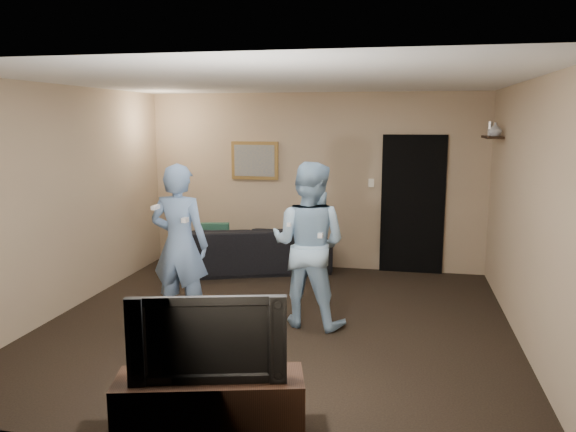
% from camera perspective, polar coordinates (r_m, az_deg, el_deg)
% --- Properties ---
extents(ground, '(5.00, 5.00, 0.00)m').
position_cam_1_polar(ground, '(6.27, -1.11, -10.85)').
color(ground, black).
rests_on(ground, ground).
extents(ceiling, '(5.00, 5.00, 0.04)m').
position_cam_1_polar(ceiling, '(5.88, -1.20, 13.58)').
color(ceiling, silver).
rests_on(ceiling, wall_back).
extents(wall_back, '(5.00, 0.04, 2.60)m').
position_cam_1_polar(wall_back, '(8.38, 2.64, 3.53)').
color(wall_back, tan).
rests_on(wall_back, ground).
extents(wall_front, '(5.00, 0.04, 2.60)m').
position_cam_1_polar(wall_front, '(3.59, -10.04, -5.04)').
color(wall_front, tan).
rests_on(wall_front, ground).
extents(wall_left, '(0.04, 5.00, 2.60)m').
position_cam_1_polar(wall_left, '(6.93, -21.75, 1.53)').
color(wall_left, tan).
rests_on(wall_left, ground).
extents(wall_right, '(0.04, 5.00, 2.60)m').
position_cam_1_polar(wall_right, '(5.92, 23.18, 0.14)').
color(wall_right, tan).
rests_on(wall_right, ground).
extents(sofa, '(2.45, 1.62, 0.67)m').
position_cam_1_polar(sofa, '(8.31, -3.78, -3.30)').
color(sofa, black).
rests_on(sofa, ground).
extents(throw_pillow, '(0.44, 0.22, 0.42)m').
position_cam_1_polar(throw_pillow, '(8.44, -7.43, -2.13)').
color(throw_pillow, '#164435').
rests_on(throw_pillow, sofa).
extents(painting_frame, '(0.72, 0.05, 0.57)m').
position_cam_1_polar(painting_frame, '(8.51, -3.39, 5.65)').
color(painting_frame, olive).
rests_on(painting_frame, wall_back).
extents(painting_canvas, '(0.62, 0.01, 0.47)m').
position_cam_1_polar(painting_canvas, '(8.49, -3.44, 5.64)').
color(painting_canvas, slate).
rests_on(painting_canvas, painting_frame).
extents(doorway, '(0.90, 0.06, 2.00)m').
position_cam_1_polar(doorway, '(8.28, 12.55, 1.14)').
color(doorway, black).
rests_on(doorway, ground).
extents(light_switch, '(0.08, 0.02, 0.12)m').
position_cam_1_polar(light_switch, '(8.26, 8.46, 3.35)').
color(light_switch, silver).
rests_on(light_switch, wall_back).
extents(wall_shelf, '(0.20, 0.60, 0.03)m').
position_cam_1_polar(wall_shelf, '(7.61, 20.05, 7.53)').
color(wall_shelf, black).
rests_on(wall_shelf, wall_right).
extents(shelf_vase, '(0.19, 0.19, 0.17)m').
position_cam_1_polar(shelf_vase, '(7.42, 20.30, 8.24)').
color(shelf_vase, '#B2B2B7').
rests_on(shelf_vase, wall_shelf).
extents(shelf_figurine, '(0.06, 0.06, 0.18)m').
position_cam_1_polar(shelf_figurine, '(7.83, 19.85, 8.36)').
color(shelf_figurine, silver).
rests_on(shelf_figurine, wall_shelf).
extents(tv_console, '(1.34, 0.72, 0.46)m').
position_cam_1_polar(tv_console, '(4.12, -7.90, -18.73)').
color(tv_console, black).
rests_on(tv_console, ground).
extents(television, '(1.05, 0.39, 0.60)m').
position_cam_1_polar(television, '(3.89, -8.08, -11.86)').
color(television, black).
rests_on(television, tv_console).
extents(wii_player_left, '(0.66, 0.51, 1.76)m').
position_cam_1_polar(wii_player_left, '(6.16, -10.95, -2.89)').
color(wii_player_left, '#6D8EBD').
rests_on(wii_player_left, ground).
extents(wii_player_right, '(0.98, 0.83, 1.78)m').
position_cam_1_polar(wii_player_right, '(6.02, 2.11, -2.91)').
color(wii_player_right, '#97BDDC').
rests_on(wii_player_right, ground).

